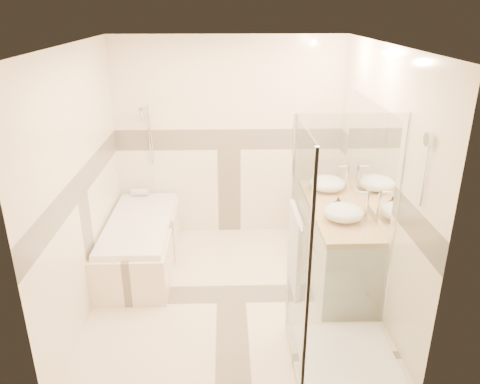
{
  "coord_description": "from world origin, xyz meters",
  "views": [
    {
      "loc": [
        -0.04,
        -4.13,
        2.82
      ],
      "look_at": [
        0.1,
        0.25,
        1.05
      ],
      "focal_mm": 35.0,
      "sensor_mm": 36.0,
      "label": 1
    }
  ],
  "objects_px": {
    "vanity": "(335,243)",
    "shower_enclosure": "(334,308)",
    "bathtub": "(141,240)",
    "vessel_sink_near": "(327,183)",
    "amenity_bottle_b": "(338,203)",
    "vessel_sink_far": "(344,212)",
    "amenity_bottle_a": "(340,207)"
  },
  "relations": [
    {
      "from": "vanity",
      "to": "shower_enclosure",
      "type": "xyz_separation_m",
      "value": [
        -0.29,
        -1.27,
        0.08
      ]
    },
    {
      "from": "bathtub",
      "to": "vanity",
      "type": "xyz_separation_m",
      "value": [
        2.15,
        -0.35,
        0.12
      ]
    },
    {
      "from": "shower_enclosure",
      "to": "bathtub",
      "type": "bearing_deg",
      "value": 138.9
    },
    {
      "from": "vessel_sink_near",
      "to": "amenity_bottle_b",
      "type": "height_order",
      "value": "vessel_sink_near"
    },
    {
      "from": "amenity_bottle_b",
      "to": "vessel_sink_far",
      "type": "bearing_deg",
      "value": -90.0
    },
    {
      "from": "vessel_sink_far",
      "to": "vessel_sink_near",
      "type": "bearing_deg",
      "value": 90.0
    },
    {
      "from": "bathtub",
      "to": "vessel_sink_far",
      "type": "distance_m",
      "value": 2.32
    },
    {
      "from": "vessel_sink_near",
      "to": "amenity_bottle_b",
      "type": "bearing_deg",
      "value": -90.0
    },
    {
      "from": "vessel_sink_near",
      "to": "amenity_bottle_a",
      "type": "distance_m",
      "value": 0.63
    },
    {
      "from": "amenity_bottle_a",
      "to": "bathtub",
      "type": "bearing_deg",
      "value": 166.6
    },
    {
      "from": "shower_enclosure",
      "to": "vessel_sink_far",
      "type": "bearing_deg",
      "value": 74.09
    },
    {
      "from": "vessel_sink_far",
      "to": "amenity_bottle_b",
      "type": "xyz_separation_m",
      "value": [
        0.0,
        0.25,
        -0.01
      ]
    },
    {
      "from": "vanity",
      "to": "vessel_sink_far",
      "type": "distance_m",
      "value": 0.59
    },
    {
      "from": "shower_enclosure",
      "to": "vessel_sink_near",
      "type": "bearing_deg",
      "value": 81.12
    },
    {
      "from": "vessel_sink_near",
      "to": "amenity_bottle_a",
      "type": "height_order",
      "value": "vessel_sink_near"
    },
    {
      "from": "bathtub",
      "to": "vessel_sink_far",
      "type": "relative_size",
      "value": 4.3
    },
    {
      "from": "vessel_sink_far",
      "to": "bathtub",
      "type": "bearing_deg",
      "value": 162.7
    },
    {
      "from": "bathtub",
      "to": "amenity_bottle_a",
      "type": "relative_size",
      "value": 11.8
    },
    {
      "from": "vessel_sink_far",
      "to": "amenity_bottle_a",
      "type": "xyz_separation_m",
      "value": [
        0.0,
        0.16,
        -0.01
      ]
    },
    {
      "from": "vanity",
      "to": "amenity_bottle_a",
      "type": "xyz_separation_m",
      "value": [
        -0.02,
        -0.16,
        0.5
      ]
    },
    {
      "from": "vessel_sink_far",
      "to": "vanity",
      "type": "bearing_deg",
      "value": 86.35
    },
    {
      "from": "bathtub",
      "to": "amenity_bottle_b",
      "type": "relative_size",
      "value": 12.38
    },
    {
      "from": "bathtub",
      "to": "vessel_sink_far",
      "type": "xyz_separation_m",
      "value": [
        2.13,
        -0.66,
        0.62
      ]
    },
    {
      "from": "vessel_sink_near",
      "to": "shower_enclosure",
      "type": "bearing_deg",
      "value": -98.88
    },
    {
      "from": "amenity_bottle_a",
      "to": "amenity_bottle_b",
      "type": "bearing_deg",
      "value": 90.0
    },
    {
      "from": "bathtub",
      "to": "vessel_sink_far",
      "type": "bearing_deg",
      "value": -17.3
    },
    {
      "from": "vanity",
      "to": "amenity_bottle_a",
      "type": "distance_m",
      "value": 0.52
    },
    {
      "from": "vessel_sink_far",
      "to": "shower_enclosure",
      "type": "bearing_deg",
      "value": -105.91
    },
    {
      "from": "amenity_bottle_a",
      "to": "amenity_bottle_b",
      "type": "relative_size",
      "value": 1.05
    },
    {
      "from": "vanity",
      "to": "shower_enclosure",
      "type": "distance_m",
      "value": 1.31
    },
    {
      "from": "vessel_sink_far",
      "to": "amenity_bottle_a",
      "type": "distance_m",
      "value": 0.16
    },
    {
      "from": "vanity",
      "to": "vessel_sink_near",
      "type": "bearing_deg",
      "value": 92.4
    }
  ]
}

